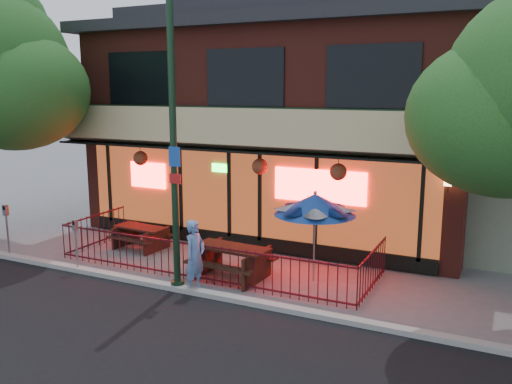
% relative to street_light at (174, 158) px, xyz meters
% --- Properties ---
extents(ground, '(80.00, 80.00, 0.00)m').
position_rel_street_light_xyz_m(ground, '(-0.00, 0.40, -3.15)').
color(ground, gray).
rests_on(ground, ground).
extents(curb, '(80.00, 0.25, 0.12)m').
position_rel_street_light_xyz_m(curb, '(-0.00, -0.10, -3.09)').
color(curb, '#999993').
rests_on(curb, ground).
extents(restaurant_building, '(12.96, 9.49, 8.05)m').
position_rel_street_light_xyz_m(restaurant_building, '(-0.00, 7.51, 0.98)').
color(restaurant_building, maroon).
rests_on(restaurant_building, ground).
extents(patio_fence, '(8.44, 2.62, 1.00)m').
position_rel_street_light_xyz_m(patio_fence, '(-0.00, 0.91, -2.52)').
color(patio_fence, '#400D16').
rests_on(patio_fence, ground).
extents(street_light, '(0.43, 0.32, 7.00)m').
position_rel_street_light_xyz_m(street_light, '(0.00, 0.00, 0.00)').
color(street_light, black).
rests_on(street_light, ground).
extents(picnic_table_left, '(1.67, 1.33, 0.68)m').
position_rel_street_light_xyz_m(picnic_table_left, '(-2.83, 2.30, -2.71)').
color(picnic_table_left, '#351B13').
rests_on(picnic_table_left, ground).
extents(picnic_table_right, '(2.01, 1.59, 0.82)m').
position_rel_street_light_xyz_m(picnic_table_right, '(0.80, 1.22, -2.61)').
color(picnic_table_right, '#321B11').
rests_on(picnic_table_right, ground).
extents(patio_umbrella, '(2.00, 1.99, 2.28)m').
position_rel_street_light_xyz_m(patio_umbrella, '(2.74, 1.93, -1.20)').
color(patio_umbrella, gray).
rests_on(patio_umbrella, ground).
extents(pedestrian, '(0.46, 0.66, 1.73)m').
position_rel_street_light_xyz_m(pedestrian, '(0.48, 0.05, -2.29)').
color(pedestrian, '#6088C1').
rests_on(pedestrian, ground).
extents(parking_meter_near, '(0.14, 0.12, 1.39)m').
position_rel_street_light_xyz_m(parking_meter_near, '(-3.06, -0.08, -2.21)').
color(parking_meter_near, '#9DA0A5').
rests_on(parking_meter_near, ground).
extents(parking_meter_far, '(0.14, 0.13, 1.52)m').
position_rel_street_light_xyz_m(parking_meter_far, '(-5.69, 0.00, -2.12)').
color(parking_meter_far, gray).
rests_on(parking_meter_far, ground).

